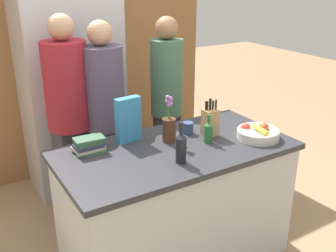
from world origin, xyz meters
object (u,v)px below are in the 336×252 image
(refrigerator, at_px, (71,84))
(person_at_sink, at_px, (69,111))
(flower_vase, at_px, (169,126))
(fruit_bowl, at_px, (258,133))
(bottle_oil, at_px, (181,147))
(cereal_box, at_px, (128,120))
(coffee_mug, at_px, (188,128))
(person_in_blue, at_px, (105,112))
(book_stack, at_px, (89,145))
(bottle_vinegar, at_px, (209,132))
(person_in_red_tee, at_px, (167,98))
(knife_block, at_px, (210,122))

(refrigerator, xyz_separation_m, person_at_sink, (-0.22, -0.58, -0.05))
(person_at_sink, bearing_deg, flower_vase, -71.92)
(fruit_bowl, height_order, bottle_oil, bottle_oil)
(cereal_box, relative_size, coffee_mug, 2.88)
(refrigerator, distance_m, coffee_mug, 1.39)
(fruit_bowl, distance_m, coffee_mug, 0.51)
(person_in_blue, bearing_deg, cereal_box, -75.17)
(cereal_box, height_order, person_at_sink, person_at_sink)
(book_stack, bearing_deg, fruit_bowl, -19.87)
(cereal_box, bearing_deg, flower_vase, -32.71)
(bottle_oil, height_order, bottle_vinegar, bottle_oil)
(bottle_vinegar, distance_m, person_in_red_tee, 0.91)
(bottle_vinegar, relative_size, person_in_blue, 0.12)
(fruit_bowl, distance_m, cereal_box, 0.92)
(fruit_bowl, bearing_deg, flower_vase, 153.75)
(knife_block, xyz_separation_m, person_in_blue, (-0.50, 0.76, -0.06))
(bottle_oil, bearing_deg, flower_vase, 71.36)
(refrigerator, xyz_separation_m, cereal_box, (0.00, -1.22, 0.04))
(person_at_sink, bearing_deg, cereal_box, -82.95)
(flower_vase, relative_size, bottle_oil, 1.28)
(refrigerator, height_order, bottle_vinegar, refrigerator)
(refrigerator, relative_size, flower_vase, 6.02)
(knife_block, height_order, coffee_mug, knife_block)
(book_stack, xyz_separation_m, person_at_sink, (0.09, 0.67, 0.02))
(cereal_box, bearing_deg, person_in_red_tee, 41.29)
(refrigerator, distance_m, person_in_blue, 0.67)
(person_in_red_tee, bearing_deg, book_stack, -134.06)
(book_stack, bearing_deg, cereal_box, 5.91)
(knife_block, distance_m, coffee_mug, 0.17)
(fruit_bowl, bearing_deg, coffee_mug, 138.48)
(coffee_mug, xyz_separation_m, person_at_sink, (-0.65, 0.73, 0.03))
(knife_block, distance_m, person_at_sink, 1.14)
(knife_block, bearing_deg, book_stack, 168.09)
(person_at_sink, bearing_deg, person_in_blue, -29.37)
(knife_block, bearing_deg, person_in_blue, 123.23)
(flower_vase, xyz_separation_m, bottle_vinegar, (0.22, -0.16, -0.03))
(refrigerator, distance_m, cereal_box, 1.22)
(fruit_bowl, xyz_separation_m, book_stack, (-1.11, 0.40, 0.01))
(flower_vase, bearing_deg, bottle_oil, -108.64)
(bottle_vinegar, bearing_deg, coffee_mug, 98.55)
(bottle_vinegar, xyz_separation_m, person_at_sink, (-0.68, 0.94, -0.01))
(knife_block, distance_m, person_in_blue, 0.91)
(coffee_mug, distance_m, person_at_sink, 0.98)
(coffee_mug, xyz_separation_m, bottle_vinegar, (0.03, -0.21, 0.04))
(refrigerator, bearing_deg, bottle_vinegar, -73.08)
(refrigerator, xyz_separation_m, flower_vase, (0.24, -1.37, -0.01))
(cereal_box, xyz_separation_m, person_in_blue, (0.05, 0.55, -0.12))
(flower_vase, relative_size, bottle_vinegar, 1.67)
(bottle_vinegar, distance_m, person_at_sink, 1.16)
(bottle_oil, bearing_deg, person_in_red_tee, 63.17)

